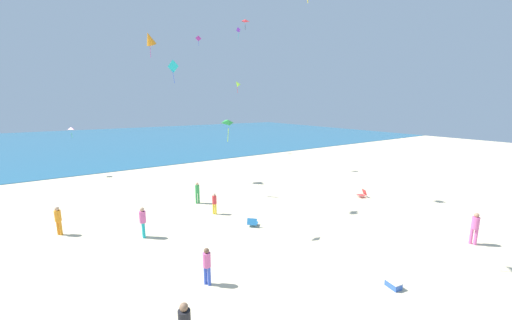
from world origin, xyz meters
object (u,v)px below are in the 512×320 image
at_px(person_2, 214,202).
at_px(person_4, 197,191).
at_px(kite_magenta, 198,39).
at_px(kite_green, 228,122).
at_px(kite_purple, 238,30).
at_px(kite_teal, 173,67).
at_px(beach_chair_far_right, 252,222).
at_px(kite_red, 245,20).
at_px(kite_pink, 71,128).
at_px(kite_lime, 237,83).
at_px(cooler_box, 393,284).
at_px(beach_chair_mid_beach, 363,194).
at_px(person_6, 207,264).
at_px(person_0, 143,220).
at_px(person_5, 58,219).
at_px(person_3, 475,226).
at_px(kite_orange, 150,39).

height_order(person_2, person_4, person_4).
distance_m(kite_magenta, kite_green, 28.36).
bearing_deg(kite_purple, person_4, -132.01).
height_order(kite_teal, kite_magenta, kite_magenta).
bearing_deg(beach_chair_far_right, kite_red, 13.47).
relative_size(kite_pink, kite_lime, 0.60).
bearing_deg(cooler_box, beach_chair_mid_beach, 41.77).
relative_size(person_2, kite_green, 1.17).
bearing_deg(kite_magenta, person_6, -113.25).
bearing_deg(kite_teal, beach_chair_far_right, -81.24).
relative_size(kite_magenta, kite_red, 1.26).
bearing_deg(kite_red, person_0, -140.01).
distance_m(beach_chair_far_right, person_5, 10.56).
height_order(beach_chair_mid_beach, kite_green, kite_green).
bearing_deg(kite_magenta, kite_pink, -162.83).
bearing_deg(cooler_box, person_3, -2.09).
distance_m(person_4, kite_orange, 14.17).
height_order(kite_pink, kite_purple, kite_purple).
bearing_deg(kite_orange, person_2, -86.80).
distance_m(kite_green, kite_purple, 22.39).
bearing_deg(kite_pink, kite_purple, -9.75).
distance_m(beach_chair_far_right, person_4, 5.68).
bearing_deg(person_4, person_2, 6.20).
height_order(beach_chair_far_right, kite_red, kite_red).
relative_size(kite_teal, kite_red, 1.59).
relative_size(kite_teal, kite_green, 1.39).
bearing_deg(kite_pink, person_4, -64.79).
bearing_deg(person_3, person_4, -70.56).
height_order(person_6, kite_red, kite_red).
distance_m(person_2, person_5, 8.56).
bearing_deg(person_5, kite_red, 166.42).
bearing_deg(kite_red, person_4, -138.87).
distance_m(person_0, kite_lime, 28.97).
bearing_deg(person_5, person_2, 126.93).
bearing_deg(person_3, kite_teal, -75.04).
bearing_deg(person_0, beach_chair_mid_beach, 176.01).
bearing_deg(kite_pink, person_0, -82.72).
relative_size(kite_green, kite_lime, 0.69).
height_order(kite_pink, kite_green, kite_green).
bearing_deg(kite_lime, person_0, -130.99).
bearing_deg(kite_purple, person_0, -134.81).
bearing_deg(person_3, kite_red, -104.16).
xyz_separation_m(kite_teal, kite_red, (9.30, 4.82, 5.64)).
bearing_deg(kite_magenta, kite_teal, -119.18).
bearing_deg(kite_lime, kite_teal, -134.11).
relative_size(person_6, kite_red, 1.47).
bearing_deg(person_6, person_3, 129.44).
relative_size(person_2, person_6, 0.91).
height_order(person_0, kite_lime, kite_lime).
distance_m(person_3, kite_pink, 32.53).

